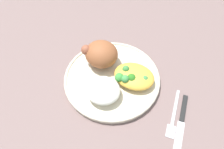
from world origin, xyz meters
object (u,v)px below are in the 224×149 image
plate (112,78)px  rice_pile (102,90)px  roasted_chicken (101,54)px  fork (174,115)px  mac_cheese_with_broccoli (133,76)px  knife (182,121)px

plate → rice_pile: bearing=87.9°
roasted_chicken → fork: bearing=161.5°
mac_cheese_with_broccoli → knife: size_ratio=0.60×
mac_cheese_with_broccoli → fork: size_ratio=0.80×
plate → knife: bearing=166.7°
plate → fork: size_ratio=1.93×
rice_pile → knife: (-0.22, -0.01, -0.03)m
plate → roasted_chicken: size_ratio=2.68×
plate → fork: 0.20m
plate → mac_cheese_with_broccoli: (-0.06, -0.01, 0.03)m
fork → knife: 0.02m
mac_cheese_with_broccoli → rice_pile: bearing=51.1°
rice_pile → mac_cheese_with_broccoli: bearing=-128.9°
plate → rice_pile: size_ratio=2.98×
rice_pile → knife: 0.22m
mac_cheese_with_broccoli → knife: (-0.16, 0.06, -0.03)m
roasted_chicken → mac_cheese_with_broccoli: bearing=166.8°
rice_pile → knife: rice_pile is taller
roasted_chicken → fork: size_ratio=0.72×
rice_pile → fork: rice_pile is taller
plate → mac_cheese_with_broccoli: size_ratio=2.43×
mac_cheese_with_broccoli → fork: (-0.13, 0.06, -0.03)m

